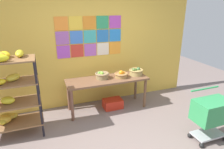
% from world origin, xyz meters
% --- Properties ---
extents(back_wall_with_art, '(4.73, 0.07, 2.77)m').
position_xyz_m(back_wall_with_art, '(-0.00, 1.91, 1.39)').
color(back_wall_with_art, gold).
rests_on(back_wall_with_art, ground).
extents(banana_shelf_unit, '(0.95, 0.50, 1.51)m').
position_xyz_m(banana_shelf_unit, '(-1.70, 1.13, 0.81)').
color(banana_shelf_unit, black).
rests_on(banana_shelf_unit, ground).
extents(display_table, '(1.72, 0.57, 0.71)m').
position_xyz_m(display_table, '(0.16, 1.44, 0.62)').
color(display_table, brown).
rests_on(display_table, ground).
extents(fruit_basket_left, '(0.29, 0.29, 0.16)m').
position_xyz_m(fruit_basket_left, '(0.47, 1.41, 0.77)').
color(fruit_basket_left, olive).
rests_on(fruit_basket_left, display_table).
extents(fruit_basket_right, '(0.29, 0.29, 0.15)m').
position_xyz_m(fruit_basket_right, '(0.06, 1.49, 0.78)').
color(fruit_basket_right, olive).
rests_on(fruit_basket_right, display_table).
extents(fruit_basket_back_right, '(0.31, 0.31, 0.17)m').
position_xyz_m(fruit_basket_back_right, '(0.84, 1.44, 0.79)').
color(fruit_basket_back_right, '#A58E50').
rests_on(fruit_basket_back_right, display_table).
extents(produce_crate_under_table, '(0.41, 0.28, 0.20)m').
position_xyz_m(produce_crate_under_table, '(0.28, 1.42, 0.10)').
color(produce_crate_under_table, red).
rests_on(produce_crate_under_table, ground).
extents(shopping_cart, '(0.60, 0.42, 0.87)m').
position_xyz_m(shopping_cart, '(1.42, -0.16, 0.52)').
color(shopping_cart, black).
rests_on(shopping_cart, ground).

